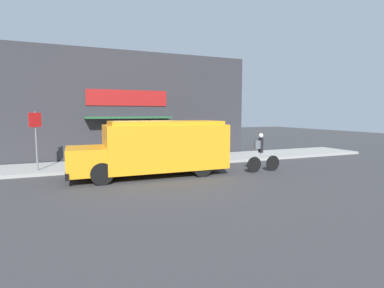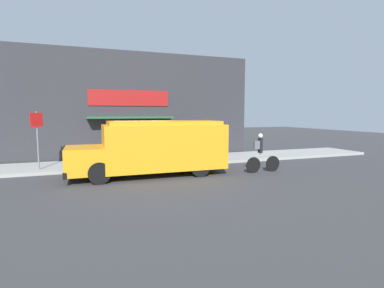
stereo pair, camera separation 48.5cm
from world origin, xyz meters
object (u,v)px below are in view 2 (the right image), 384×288
school_bus (155,147)px  stop_sign_post (37,131)px  trash_bin (110,153)px  cyclist (261,154)px

school_bus → stop_sign_post: 5.16m
trash_bin → stop_sign_post: bearing=-152.6°
cyclist → stop_sign_post: size_ratio=0.68×
stop_sign_post → trash_bin: stop_sign_post is taller
school_bus → cyclist: 4.60m
cyclist → stop_sign_post: bearing=159.3°
school_bus → cyclist: bearing=-11.9°
cyclist → stop_sign_post: 9.70m
school_bus → trash_bin: 4.18m
school_bus → cyclist: size_ratio=3.74×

